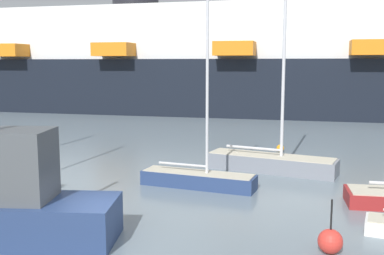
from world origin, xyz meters
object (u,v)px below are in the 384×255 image
sailboat_6 (271,160)px  channel_buoy_2 (330,241)px  channel_buoy_0 (280,148)px  sailboat_3 (198,176)px  cruise_ship (300,64)px  channel_buoy_1 (13,150)px

sailboat_6 → channel_buoy_2: sailboat_6 is taller
sailboat_6 → channel_buoy_0: size_ratio=7.89×
sailboat_6 → sailboat_3: bearing=-115.1°
channel_buoy_2 → sailboat_3: bearing=126.9°
sailboat_6 → cruise_ship: 31.55m
sailboat_3 → channel_buoy_0: bearing=78.5°
channel_buoy_0 → channel_buoy_2: bearing=-86.1°
sailboat_3 → channel_buoy_1: sailboat_3 is taller
sailboat_3 → sailboat_6: size_ratio=0.89×
sailboat_3 → sailboat_6: bearing=59.8°
sailboat_3 → cruise_ship: cruise_ship is taller
channel_buoy_1 → sailboat_3: bearing=-23.2°
sailboat_3 → channel_buoy_1: size_ratio=6.12×
sailboat_3 → channel_buoy_2: (5.20, -6.93, -0.13)m
channel_buoy_0 → cruise_ship: (2.72, 25.26, 5.50)m
sailboat_6 → channel_buoy_2: 10.90m
sailboat_3 → cruise_ship: 35.82m
channel_buoy_1 → channel_buoy_2: channel_buoy_2 is taller
sailboat_3 → channel_buoy_2: size_ratio=6.00×
sailboat_3 → cruise_ship: size_ratio=0.09×
cruise_ship → sailboat_3: bearing=-96.6°
channel_buoy_0 → cruise_ship: 26.00m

